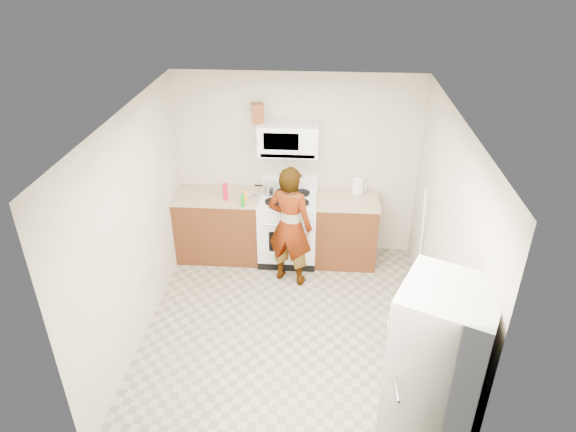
# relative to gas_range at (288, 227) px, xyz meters

# --- Properties ---
(floor) EXTENTS (3.60, 3.60, 0.00)m
(floor) POSITION_rel_gas_range_xyz_m (0.10, -1.48, -0.49)
(floor) COLOR gray
(floor) RESTS_ON ground
(back_wall) EXTENTS (3.20, 0.02, 2.50)m
(back_wall) POSITION_rel_gas_range_xyz_m (0.10, 0.31, 0.76)
(back_wall) COLOR beige
(back_wall) RESTS_ON floor
(right_wall) EXTENTS (0.02, 3.60, 2.50)m
(right_wall) POSITION_rel_gas_range_xyz_m (1.69, -1.48, 0.76)
(right_wall) COLOR beige
(right_wall) RESTS_ON floor
(cabinet_left) EXTENTS (1.12, 0.62, 0.90)m
(cabinet_left) POSITION_rel_gas_range_xyz_m (-0.94, 0.01, -0.04)
(cabinet_left) COLOR #5B2A15
(cabinet_left) RESTS_ON floor
(counter_left) EXTENTS (1.14, 0.64, 0.03)m
(counter_left) POSITION_rel_gas_range_xyz_m (-0.94, 0.01, 0.43)
(counter_left) COLOR tan
(counter_left) RESTS_ON cabinet_left
(cabinet_right) EXTENTS (0.80, 0.62, 0.90)m
(cabinet_right) POSITION_rel_gas_range_xyz_m (0.78, 0.01, -0.04)
(cabinet_right) COLOR #5B2A15
(cabinet_right) RESTS_ON floor
(counter_right) EXTENTS (0.82, 0.64, 0.03)m
(counter_right) POSITION_rel_gas_range_xyz_m (0.78, 0.01, 0.43)
(counter_right) COLOR tan
(counter_right) RESTS_ON cabinet_right
(gas_range) EXTENTS (0.76, 0.65, 1.13)m
(gas_range) POSITION_rel_gas_range_xyz_m (0.00, 0.00, 0.00)
(gas_range) COLOR white
(gas_range) RESTS_ON floor
(microwave) EXTENTS (0.76, 0.38, 0.40)m
(microwave) POSITION_rel_gas_range_xyz_m (0.00, 0.13, 1.21)
(microwave) COLOR white
(microwave) RESTS_ON back_wall
(person) EXTENTS (0.68, 0.55, 1.59)m
(person) POSITION_rel_gas_range_xyz_m (0.06, -0.51, 0.31)
(person) COLOR tan
(person) RESTS_ON floor
(fridge) EXTENTS (0.93, 0.93, 1.70)m
(fridge) POSITION_rel_gas_range_xyz_m (1.42, -2.90, 0.36)
(fridge) COLOR #BAB9B5
(fridge) RESTS_ON floor
(kettle) EXTENTS (0.20, 0.20, 0.19)m
(kettle) POSITION_rel_gas_range_xyz_m (0.91, 0.22, 0.54)
(kettle) COLOR white
(kettle) RESTS_ON counter_right
(jug) EXTENTS (0.17, 0.17, 0.24)m
(jug) POSITION_rel_gas_range_xyz_m (-0.39, 0.14, 1.53)
(jug) COLOR brown
(jug) RESTS_ON microwave
(saucepan) EXTENTS (0.24, 0.24, 0.11)m
(saucepan) POSITION_rel_gas_range_xyz_m (-0.24, 0.11, 0.52)
(saucepan) COLOR #ADAEB2
(saucepan) RESTS_ON gas_range
(tray) EXTENTS (0.26, 0.18, 0.05)m
(tray) POSITION_rel_gas_range_xyz_m (0.09, -0.15, 0.47)
(tray) COLOR silver
(tray) RESTS_ON gas_range
(bottle_spray) EXTENTS (0.07, 0.07, 0.23)m
(bottle_spray) POSITION_rel_gas_range_xyz_m (-0.80, -0.12, 0.56)
(bottle_spray) COLOR red
(bottle_spray) RESTS_ON counter_left
(bottle_hot_sauce) EXTENTS (0.06, 0.06, 0.15)m
(bottle_hot_sauce) POSITION_rel_gas_range_xyz_m (-0.54, -0.13, 0.52)
(bottle_hot_sauce) COLOR orange
(bottle_hot_sauce) RESTS_ON counter_left
(bottle_green_cap) EXTENTS (0.06, 0.06, 0.17)m
(bottle_green_cap) POSITION_rel_gas_range_xyz_m (-0.55, -0.30, 0.53)
(bottle_green_cap) COLOR #1A8C19
(bottle_green_cap) RESTS_ON counter_left
(pot_lid) EXTENTS (0.26, 0.26, 0.01)m
(pot_lid) POSITION_rel_gas_range_xyz_m (-0.43, -0.02, 0.46)
(pot_lid) COLOR white
(pot_lid) RESTS_ON counter_left
(broom) EXTENTS (0.16, 0.31, 1.45)m
(broom) POSITION_rel_gas_range_xyz_m (1.66, -0.60, 0.25)
(broom) COLOR white
(broom) RESTS_ON floor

